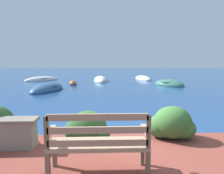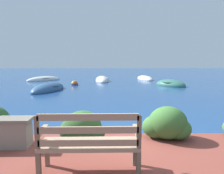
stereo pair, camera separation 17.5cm
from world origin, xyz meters
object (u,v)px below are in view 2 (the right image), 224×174
Objects in this scene: park_bench at (89,142)px; rowboat_mid at (171,85)px; rowboat_outer at (44,80)px; rowboat_distant at (145,79)px; rowboat_far at (102,80)px; mooring_buoy at (74,84)px; rowboat_nearest at (48,89)px.

rowboat_mid is at bearing 75.57° from park_bench.
park_bench reaches higher than rowboat_outer.
park_bench reaches higher than rowboat_distant.
rowboat_distant is at bearing -37.52° from rowboat_outer.
mooring_buoy is at bearing -39.81° from rowboat_far.
rowboat_outer is 0.90× the size of rowboat_distant.
rowboat_distant is (6.93, 6.93, -0.01)m from rowboat_nearest.
park_bench is 0.55× the size of rowboat_mid.
rowboat_mid is 6.76m from mooring_buoy.
rowboat_distant is (3.67, 16.85, -0.65)m from park_bench.
park_bench is at bearing 31.13° from rowboat_nearest.
rowboat_nearest is at bearing 66.70° from rowboat_mid.
rowboat_distant is at bearing 84.37° from park_bench.
rowboat_distant is at bearing 36.60° from mooring_buoy.
rowboat_outer is at bearing 132.86° from mooring_buoy.
rowboat_nearest is 2.88m from mooring_buoy.
park_bench is 0.46× the size of rowboat_far.
rowboat_nearest reaches higher than rowboat_mid.
park_bench is at bearing -80.46° from mooring_buoy.
rowboat_far is at bearing 101.93° from rowboat_distant.
rowboat_outer is (-2.02, 6.05, -0.01)m from rowboat_nearest.
rowboat_mid is (7.89, 2.09, 0.00)m from rowboat_nearest.
mooring_buoy is (3.17, -3.41, 0.03)m from rowboat_outer.
rowboat_nearest is 9.80m from rowboat_distant.
park_bench is 0.44× the size of rowboat_distant.
park_bench is 16.84m from rowboat_outer.
rowboat_mid is 0.82× the size of rowboat_far.
rowboat_far is 1.08× the size of rowboat_outer.
rowboat_far is 3.37m from mooring_buoy.
rowboat_far reaches higher than rowboat_outer.
rowboat_nearest is at bearing -34.82° from rowboat_far.
rowboat_far is 5.73× the size of mooring_buoy.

